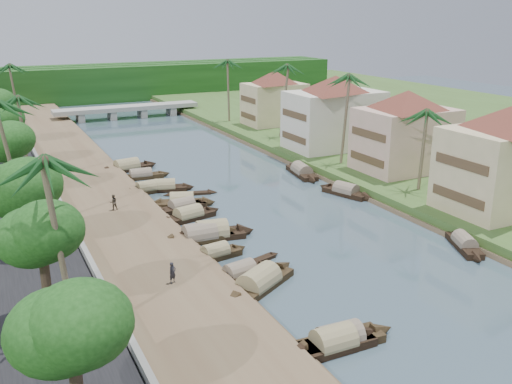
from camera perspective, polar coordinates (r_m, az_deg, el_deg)
name	(u,v)px	position (r m, az deg, el deg)	size (l,w,h in m)	color
ground	(328,245)	(51.15, 7.18, -5.24)	(220.00, 220.00, 0.00)	#3D505B
left_bank	(99,202)	(63.12, -15.44, -0.94)	(10.00, 180.00, 0.80)	brown
right_bank	(366,164)	(76.98, 10.96, 2.79)	(16.00, 180.00, 1.20)	#375421
road	(13,211)	(62.20, -23.14, -1.72)	(8.00, 180.00, 1.40)	black
retaining_wall	(57,199)	(62.29, -19.29, -0.63)	(0.40, 180.00, 1.10)	gray
treeline	(97,83)	(142.58, -15.59, 10.47)	(120.00, 14.00, 8.00)	#12390F
bridge	(127,109)	(115.71, -12.78, 8.07)	(28.00, 4.00, 2.40)	gray
building_near	(508,157)	(60.14, 23.88, 3.22)	(14.85, 14.85, 10.20)	beige
building_mid	(405,130)	(71.86, 14.72, 6.03)	(14.11, 14.11, 9.70)	#D9A799
building_far	(334,112)	(82.17, 7.83, 7.98)	(15.59, 15.59, 10.20)	beige
building_distant	(274,97)	(99.74, 1.85, 9.47)	(12.62, 12.62, 9.20)	beige
sampan_0	(340,340)	(36.52, 8.36, -14.40)	(8.05, 2.03, 2.12)	black
sampan_1	(333,343)	(36.14, 7.76, -14.75)	(7.39, 1.97, 2.20)	black
sampan_2	(259,283)	(42.84, 0.29, -9.13)	(9.16, 6.50, 2.47)	black
sampan_3	(240,273)	(44.47, -1.63, -8.12)	(6.98, 2.74, 1.89)	black
sampan_4	(215,254)	(47.96, -4.09, -6.20)	(6.40, 2.30, 1.84)	black
sampan_5	(212,234)	(52.20, -4.40, -4.17)	(8.42, 3.26, 2.57)	black
sampan_6	(200,236)	(51.68, -5.63, -4.44)	(8.45, 2.36, 2.47)	black
sampan_7	(189,216)	(56.96, -6.76, -2.39)	(7.86, 3.31, 2.07)	black
sampan_8	(182,202)	(61.07, -7.41, -1.04)	(7.52, 4.09, 2.27)	black
sampan_9	(182,207)	(59.63, -7.42, -1.51)	(7.46, 2.77, 1.90)	black
sampan_10	(148,189)	(66.34, -10.78, 0.28)	(7.07, 2.13, 1.96)	black
sampan_11	(165,187)	(66.68, -9.08, 0.46)	(7.09, 3.59, 2.03)	black
sampan_12	(141,176)	(72.10, -11.44, 1.61)	(7.71, 1.80, 1.87)	black
sampan_13	(127,167)	(76.33, -12.77, 2.41)	(8.93, 3.35, 2.37)	black
sampan_14	(464,244)	(53.03, 20.11, -4.90)	(4.28, 7.32, 1.85)	black
sampan_15	(346,192)	(65.05, 8.98, 0.04)	(4.03, 7.81, 2.09)	black
sampan_16	(302,172)	(72.59, 4.59, 2.02)	(3.09, 9.37, 2.24)	black
canoe_1	(258,261)	(47.26, 0.22, -6.92)	(4.71, 2.13, 0.76)	black
canoe_2	(191,194)	(64.96, -6.55, -0.17)	(6.23, 2.42, 0.90)	black
palm_1	(425,113)	(63.14, 16.59, 7.54)	(3.20, 3.20, 10.10)	brown
palm_2	(346,78)	(72.53, 8.97, 11.18)	(3.20, 3.20, 12.63)	brown
palm_3	(283,67)	(88.35, 2.69, 12.34)	(3.20, 3.20, 12.46)	brown
palm_4	(55,164)	(32.56, -19.48, 2.69)	(3.20, 3.20, 12.25)	brown
palm_5	(8,105)	(52.78, -23.55, 7.95)	(3.20, 3.20, 12.62)	brown
palm_6	(20,99)	(69.36, -22.56, 8.56)	(3.20, 3.20, 10.87)	brown
palm_7	(228,62)	(101.96, -2.80, 12.83)	(3.20, 3.20, 12.15)	brown
palm_8	(13,67)	(99.12, -23.14, 11.44)	(3.20, 3.20, 12.07)	brown
tree_0	(70,329)	(26.45, -18.06, -12.89)	(4.62, 4.62, 7.17)	#483729
tree_1	(40,235)	(35.93, -20.75, -4.08)	(4.41, 4.41, 7.62)	#483729
tree_2	(22,189)	(48.89, -22.35, 0.32)	(5.45, 5.45, 7.21)	#483729
tree_3	(8,143)	(63.93, -23.56, 4.56)	(4.70, 4.70, 7.60)	#483729
tree_4	(1,121)	(77.24, -24.18, 6.47)	(4.96, 4.96, 7.69)	#483729
tree_6	(363,109)	(85.17, 10.60, 8.20)	(4.65, 4.65, 7.22)	#483729
person_near	(173,273)	(42.20, -8.35, -7.98)	(0.59, 0.38, 1.61)	#24242B
person_far	(113,202)	(58.62, -14.07, -1.00)	(0.78, 0.61, 1.61)	#3A3228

